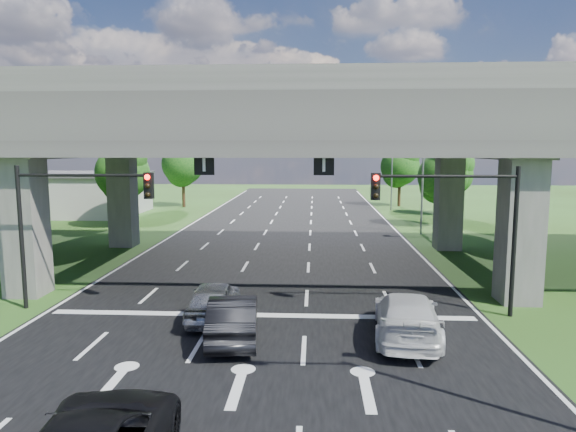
# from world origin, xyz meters

# --- Properties ---
(ground) EXTENTS (160.00, 160.00, 0.00)m
(ground) POSITION_xyz_m (0.00, 0.00, 0.00)
(ground) COLOR #294215
(ground) RESTS_ON ground
(road) EXTENTS (18.00, 120.00, 0.03)m
(road) POSITION_xyz_m (0.00, 10.00, 0.01)
(road) COLOR black
(road) RESTS_ON ground
(overpass) EXTENTS (80.00, 15.00, 10.00)m
(overpass) POSITION_xyz_m (0.00, 12.00, 7.92)
(overpass) COLOR #32302E
(overpass) RESTS_ON ground
(warehouse) EXTENTS (20.00, 10.00, 4.00)m
(warehouse) POSITION_xyz_m (-26.00, 35.00, 2.00)
(warehouse) COLOR #9E9E99
(warehouse) RESTS_ON ground
(signal_right) EXTENTS (5.76, 0.54, 6.00)m
(signal_right) POSITION_xyz_m (7.82, 3.94, 4.19)
(signal_right) COLOR black
(signal_right) RESTS_ON ground
(signal_left) EXTENTS (5.76, 0.54, 6.00)m
(signal_left) POSITION_xyz_m (-7.82, 3.94, 4.19)
(signal_left) COLOR black
(signal_left) RESTS_ON ground
(streetlight_far) EXTENTS (3.38, 0.25, 10.00)m
(streetlight_far) POSITION_xyz_m (10.10, 24.00, 5.85)
(streetlight_far) COLOR gray
(streetlight_far) RESTS_ON ground
(streetlight_beyond) EXTENTS (3.38, 0.25, 10.00)m
(streetlight_beyond) POSITION_xyz_m (10.10, 40.00, 5.85)
(streetlight_beyond) COLOR gray
(streetlight_beyond) RESTS_ON ground
(tree_left_near) EXTENTS (4.50, 4.50, 7.80)m
(tree_left_near) POSITION_xyz_m (-13.95, 26.00, 4.82)
(tree_left_near) COLOR black
(tree_left_near) RESTS_ON ground
(tree_left_mid) EXTENTS (3.91, 3.90, 6.76)m
(tree_left_mid) POSITION_xyz_m (-16.95, 34.00, 4.17)
(tree_left_mid) COLOR black
(tree_left_mid) RESTS_ON ground
(tree_left_far) EXTENTS (4.80, 4.80, 8.32)m
(tree_left_far) POSITION_xyz_m (-12.95, 42.00, 5.14)
(tree_left_far) COLOR black
(tree_left_far) RESTS_ON ground
(tree_right_near) EXTENTS (4.20, 4.20, 7.28)m
(tree_right_near) POSITION_xyz_m (13.05, 28.00, 4.50)
(tree_right_near) COLOR black
(tree_right_near) RESTS_ON ground
(tree_right_mid) EXTENTS (3.91, 3.90, 6.76)m
(tree_right_mid) POSITION_xyz_m (16.05, 36.00, 4.17)
(tree_right_mid) COLOR black
(tree_right_mid) RESTS_ON ground
(tree_right_far) EXTENTS (4.50, 4.50, 7.80)m
(tree_right_far) POSITION_xyz_m (12.05, 44.00, 4.82)
(tree_right_far) COLOR black
(tree_right_far) RESTS_ON ground
(car_silver) EXTENTS (1.91, 4.46, 1.50)m
(car_silver) POSITION_xyz_m (-1.80, 3.00, 0.78)
(car_silver) COLOR gray
(car_silver) RESTS_ON road
(car_dark) EXTENTS (2.14, 4.83, 1.54)m
(car_dark) POSITION_xyz_m (-0.70, 0.93, 0.80)
(car_dark) COLOR black
(car_dark) RESTS_ON road
(car_white) EXTENTS (2.83, 5.66, 1.58)m
(car_white) POSITION_xyz_m (5.40, 1.34, 0.82)
(car_white) COLOR silver
(car_white) RESTS_ON road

